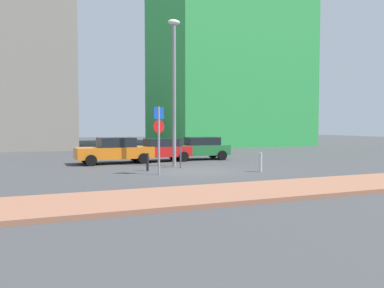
{
  "coord_description": "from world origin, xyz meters",
  "views": [
    {
      "loc": [
        -6.92,
        -17.25,
        2.27
      ],
      "look_at": [
        0.76,
        2.04,
        1.26
      ],
      "focal_mm": 34.83,
      "sensor_mm": 36.0,
      "label": 1
    }
  ],
  "objects_px": {
    "parked_car_red": "(160,149)",
    "street_lamp": "(174,82)",
    "traffic_bollard_mid": "(148,162)",
    "parked_car_orange": "(115,150)",
    "parked_car_green": "(200,148)",
    "parking_meter": "(180,150)",
    "traffic_bollard_near": "(260,162)",
    "parking_sign_post": "(159,132)"
  },
  "relations": [
    {
      "from": "street_lamp",
      "to": "parked_car_green",
      "type": "bearing_deg",
      "value": 48.15
    },
    {
      "from": "parked_car_green",
      "to": "traffic_bollard_mid",
      "type": "xyz_separation_m",
      "value": [
        -4.93,
        -4.89,
        -0.35
      ]
    },
    {
      "from": "parking_sign_post",
      "to": "street_lamp",
      "type": "relative_size",
      "value": 0.39
    },
    {
      "from": "parking_meter",
      "to": "street_lamp",
      "type": "distance_m",
      "value": 3.87
    },
    {
      "from": "parked_car_red",
      "to": "parking_sign_post",
      "type": "height_order",
      "value": "parking_sign_post"
    },
    {
      "from": "parked_car_orange",
      "to": "parking_sign_post",
      "type": "xyz_separation_m",
      "value": [
        0.99,
        -5.98,
        1.2
      ]
    },
    {
      "from": "parking_meter",
      "to": "parked_car_red",
      "type": "bearing_deg",
      "value": 89.14
    },
    {
      "from": "parked_car_orange",
      "to": "parked_car_red",
      "type": "relative_size",
      "value": 1.15
    },
    {
      "from": "parking_sign_post",
      "to": "traffic_bollard_near",
      "type": "relative_size",
      "value": 3.31
    },
    {
      "from": "parked_car_red",
      "to": "parking_meter",
      "type": "bearing_deg",
      "value": -90.86
    },
    {
      "from": "parked_car_orange",
      "to": "traffic_bollard_mid",
      "type": "xyz_separation_m",
      "value": [
        0.86,
        -4.41,
        -0.35
      ]
    },
    {
      "from": "parked_car_red",
      "to": "traffic_bollard_mid",
      "type": "height_order",
      "value": "parked_car_red"
    },
    {
      "from": "traffic_bollard_mid",
      "to": "parking_sign_post",
      "type": "bearing_deg",
      "value": -85.36
    },
    {
      "from": "traffic_bollard_near",
      "to": "street_lamp",
      "type": "bearing_deg",
      "value": 127.66
    },
    {
      "from": "parked_car_orange",
      "to": "traffic_bollard_near",
      "type": "height_order",
      "value": "parked_car_orange"
    },
    {
      "from": "parked_car_red",
      "to": "street_lamp",
      "type": "xyz_separation_m",
      "value": [
        -0.1,
        -3.09,
        3.95
      ]
    },
    {
      "from": "parking_sign_post",
      "to": "parked_car_orange",
      "type": "bearing_deg",
      "value": 99.42
    },
    {
      "from": "traffic_bollard_mid",
      "to": "parked_car_orange",
      "type": "bearing_deg",
      "value": 101.08
    },
    {
      "from": "parked_car_red",
      "to": "parked_car_green",
      "type": "bearing_deg",
      "value": 4.4
    },
    {
      "from": "street_lamp",
      "to": "parked_car_orange",
      "type": "bearing_deg",
      "value": 135.03
    },
    {
      "from": "parked_car_green",
      "to": "parked_car_orange",
      "type": "bearing_deg",
      "value": -175.3
    },
    {
      "from": "parking_meter",
      "to": "parking_sign_post",
      "type": "bearing_deg",
      "value": -130.27
    },
    {
      "from": "parking_sign_post",
      "to": "traffic_bollard_near",
      "type": "height_order",
      "value": "parking_sign_post"
    },
    {
      "from": "street_lamp",
      "to": "traffic_bollard_mid",
      "type": "xyz_separation_m",
      "value": [
        -1.97,
        -1.58,
        -4.28
      ]
    },
    {
      "from": "parked_car_orange",
      "to": "parking_sign_post",
      "type": "relative_size",
      "value": 1.46
    },
    {
      "from": "parking_meter",
      "to": "street_lamp",
      "type": "height_order",
      "value": "street_lamp"
    },
    {
      "from": "parked_car_orange",
      "to": "street_lamp",
      "type": "height_order",
      "value": "street_lamp"
    },
    {
      "from": "parking_meter",
      "to": "traffic_bollard_mid",
      "type": "xyz_separation_m",
      "value": [
        -2.01,
        -0.65,
        -0.52
      ]
    },
    {
      "from": "traffic_bollard_near",
      "to": "parking_meter",
      "type": "bearing_deg",
      "value": 134.68
    },
    {
      "from": "parked_car_orange",
      "to": "parked_car_red",
      "type": "height_order",
      "value": "parked_car_orange"
    },
    {
      "from": "parked_car_red",
      "to": "traffic_bollard_near",
      "type": "relative_size",
      "value": 4.2
    },
    {
      "from": "parked_car_red",
      "to": "traffic_bollard_near",
      "type": "height_order",
      "value": "parked_car_red"
    },
    {
      "from": "parked_car_green",
      "to": "parked_car_red",
      "type": "bearing_deg",
      "value": -175.6
    },
    {
      "from": "parked_car_orange",
      "to": "traffic_bollard_near",
      "type": "xyz_separation_m",
      "value": [
        5.95,
        -6.87,
        -0.32
      ]
    },
    {
      "from": "parked_car_orange",
      "to": "traffic_bollard_near",
      "type": "bearing_deg",
      "value": -49.1
    },
    {
      "from": "parked_car_red",
      "to": "street_lamp",
      "type": "bearing_deg",
      "value": -91.84
    },
    {
      "from": "parked_car_green",
      "to": "traffic_bollard_near",
      "type": "bearing_deg",
      "value": -88.82
    },
    {
      "from": "parked_car_orange",
      "to": "parked_car_red",
      "type": "xyz_separation_m",
      "value": [
        2.93,
        0.26,
        -0.03
      ]
    },
    {
      "from": "parked_car_orange",
      "to": "street_lamp",
      "type": "xyz_separation_m",
      "value": [
        2.83,
        -2.83,
        3.92
      ]
    },
    {
      "from": "traffic_bollard_near",
      "to": "parking_sign_post",
      "type": "bearing_deg",
      "value": 169.85
    },
    {
      "from": "street_lamp",
      "to": "parked_car_red",
      "type": "bearing_deg",
      "value": 88.16
    },
    {
      "from": "street_lamp",
      "to": "parking_meter",
      "type": "bearing_deg",
      "value": -87.59
    }
  ]
}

